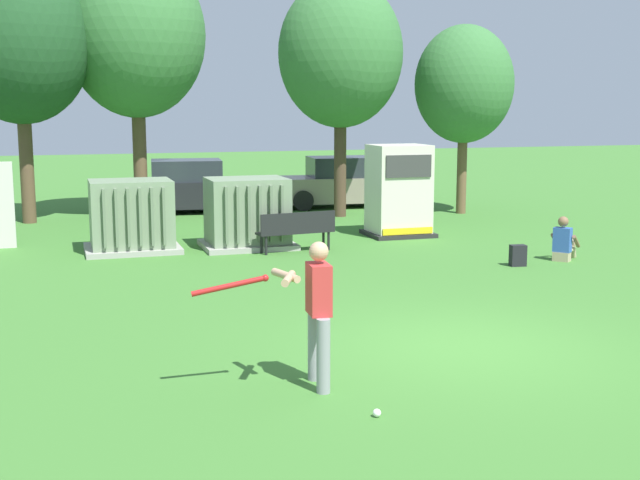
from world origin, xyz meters
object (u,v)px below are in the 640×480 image
(generator_enclosure, at_px, (399,191))
(transformer_west, at_px, (131,217))
(batter, at_px, (314,306))
(park_bench, at_px, (297,229))
(transformer_mid_west, at_px, (247,214))
(backpack, at_px, (518,256))
(sports_ball, at_px, (377,413))
(seated_spectator, at_px, (564,243))
(parked_car_leftmost, at_px, (183,188))
(parked_car_left_of_center, at_px, (339,184))

(generator_enclosure, bearing_deg, transformer_west, -177.19)
(generator_enclosure, distance_m, batter, 11.81)
(park_bench, bearing_deg, transformer_mid_west, 133.52)
(transformer_west, height_order, backpack, transformer_west)
(sports_ball, bearing_deg, batter, 106.96)
(sports_ball, bearing_deg, transformer_mid_west, 84.52)
(transformer_mid_west, xyz_separation_m, park_bench, (0.92, -0.97, -0.25))
(transformer_west, distance_m, seated_spectator, 9.56)
(sports_ball, xyz_separation_m, parked_car_leftmost, (0.59, 17.92, 0.71))
(park_bench, bearing_deg, batter, -104.65)
(park_bench, bearing_deg, seated_spectator, -27.44)
(transformer_west, bearing_deg, park_bench, -19.42)
(transformer_west, distance_m, parked_car_leftmost, 6.97)
(transformer_mid_west, height_order, parked_car_left_of_center, same)
(transformer_west, height_order, sports_ball, transformer_west)
(park_bench, relative_size, batter, 1.05)
(seated_spectator, height_order, backpack, seated_spectator)
(transformer_mid_west, relative_size, park_bench, 1.14)
(parked_car_left_of_center, bearing_deg, generator_enclosure, -94.72)
(transformer_mid_west, distance_m, sports_ball, 11.09)
(seated_spectator, relative_size, parked_car_leftmost, 0.22)
(park_bench, relative_size, sports_ball, 20.40)
(batter, height_order, parked_car_left_of_center, batter)
(transformer_west, relative_size, generator_enclosure, 0.91)
(batter, xyz_separation_m, sports_ball, (0.35, -1.15, -0.93))
(batter, height_order, backpack, batter)
(sports_ball, relative_size, parked_car_left_of_center, 0.02)
(generator_enclosure, xyz_separation_m, batter, (-5.46, -10.47, -0.16))
(parked_car_leftmost, bearing_deg, parked_car_left_of_center, -0.58)
(backpack, height_order, parked_car_leftmost, parked_car_leftmost)
(transformer_west, bearing_deg, seated_spectator, -24.30)
(park_bench, bearing_deg, sports_ball, -101.12)
(batter, relative_size, parked_car_leftmost, 0.40)
(transformer_west, distance_m, generator_enclosure, 6.68)
(batter, bearing_deg, seated_spectator, 39.66)
(transformer_west, bearing_deg, parked_car_left_of_center, 42.50)
(park_bench, distance_m, seated_spectator, 5.83)
(sports_ball, xyz_separation_m, parked_car_left_of_center, (5.62, 17.87, 0.71))
(generator_enclosure, distance_m, backpack, 4.68)
(transformer_west, distance_m, park_bench, 3.75)
(backpack, bearing_deg, transformer_west, 150.58)
(sports_ball, bearing_deg, seated_spectator, 45.87)
(transformer_west, height_order, transformer_mid_west, same)
(transformer_west, xyz_separation_m, parked_car_leftmost, (2.14, 6.63, -0.04))
(parked_car_leftmost, bearing_deg, generator_enclosure, -54.36)
(transformer_mid_west, bearing_deg, backpack, -39.08)
(generator_enclosure, height_order, park_bench, generator_enclosure)
(transformer_west, height_order, park_bench, transformer_west)
(generator_enclosure, relative_size, backpack, 5.23)
(transformer_mid_west, distance_m, backpack, 6.24)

